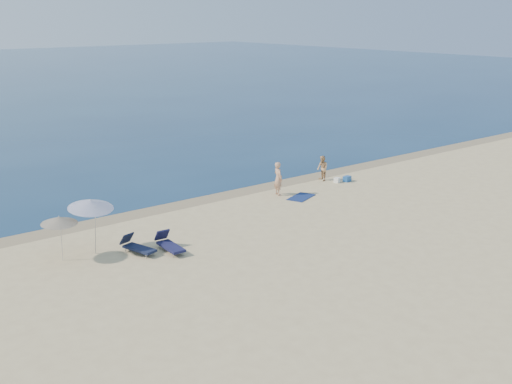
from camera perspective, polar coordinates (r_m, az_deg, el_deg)
wet_sand_strip at (r=36.93m, az=-2.88°, el=-0.29°), size 240.00×1.60×0.00m
person_left at (r=36.73m, az=1.99°, el=1.20°), size 0.60×0.79×1.94m
person_right at (r=40.14m, az=5.92°, el=2.11°), size 0.79×0.90×1.57m
beach_towel at (r=36.54m, az=4.03°, el=-0.46°), size 2.04×1.58×0.03m
white_bag at (r=39.93m, az=7.21°, el=1.05°), size 0.42×0.38×0.30m
blue_cooler at (r=40.25m, az=8.10°, el=1.17°), size 0.53×0.41×0.34m
umbrella_near at (r=28.41m, az=-14.48°, el=-1.07°), size 2.03×2.06×2.55m
umbrella_far at (r=28.01m, az=-17.10°, el=-2.42°), size 1.64×1.65×2.03m
lounger_left at (r=28.56m, az=-10.51°, el=-4.81°), size 1.02×1.87×0.78m
lounger_right at (r=28.56m, az=-7.71°, el=-4.65°), size 0.73×1.91×0.83m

